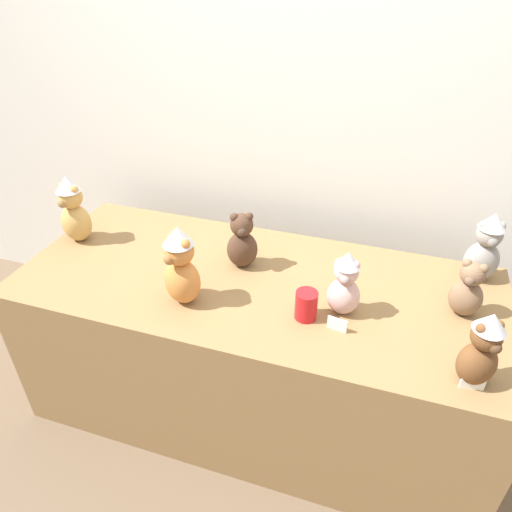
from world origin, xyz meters
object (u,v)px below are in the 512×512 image
Objects in this scene: teddy_bear_blush at (345,284)px; teddy_bear_honey at (73,210)px; teddy_bear_mocha at (468,290)px; teddy_bear_ginger at (181,266)px; teddy_bear_cocoa at (242,242)px; teddy_bear_chestnut at (482,350)px; display_table at (256,347)px; party_cup_red at (306,305)px; teddy_bear_ash at (485,248)px.

teddy_bear_blush is 1.22m from teddy_bear_honey.
teddy_bear_ginger is (-0.99, -0.24, 0.05)m from teddy_bear_mocha.
teddy_bear_chestnut is at bearing -45.62° from teddy_bear_cocoa.
teddy_bear_cocoa is (-0.86, 0.04, 0.01)m from teddy_bear_mocha.
teddy_bear_chestnut reaches higher than display_table.
teddy_bear_ginger reaches higher than teddy_bear_cocoa.
teddy_bear_blush reaches higher than party_cup_red.
teddy_bear_mocha is 1.02m from teddy_bear_ginger.
teddy_bear_cocoa is (-0.09, 0.09, 0.48)m from display_table.
teddy_bear_cocoa reaches higher than display_table.
party_cup_red is (0.46, 0.05, -0.10)m from teddy_bear_ginger.
teddy_bear_ginger is at bearing -168.08° from teddy_bear_ash.
teddy_bear_chestnut reaches higher than teddy_bear_cocoa.
display_table is 0.97m from teddy_bear_chestnut.
teddy_bear_honey reaches higher than teddy_bear_mocha.
teddy_bear_mocha is 0.43m from teddy_bear_blush.
party_cup_red is (-0.53, -0.20, -0.05)m from teddy_bear_mocha.
teddy_bear_honey is at bearing 169.38° from party_cup_red.
teddy_bear_honey is at bearing -164.52° from teddy_bear_mocha.
teddy_bear_ash reaches higher than party_cup_red.
teddy_bear_ash is 1.71m from teddy_bear_honey.
party_cup_red reaches higher than display_table.
teddy_bear_chestnut is at bearing -108.18° from teddy_bear_ash.
teddy_bear_honey is at bearing 174.96° from teddy_bear_ash.
teddy_bear_mocha is at bearing 11.14° from teddy_bear_honey.
teddy_bear_ash is at bearing 50.70° from teddy_bear_chestnut.
party_cup_red is at bearing -152.61° from teddy_bear_blush.
teddy_bear_ash is at bearing 19.59° from teddy_bear_honey.
teddy_bear_blush is (-0.41, -0.13, 0.02)m from teddy_bear_mocha.
teddy_bear_honey reaches higher than teddy_bear_ash.
teddy_bear_ginger is at bearing -137.38° from teddy_bear_cocoa.
teddy_bear_cocoa is 0.32m from teddy_bear_ginger.
teddy_bear_honey is at bearing 159.86° from teddy_bear_cocoa.
display_table is at bearing 7.82° from teddy_bear_honey.
teddy_bear_honey is (-1.63, 0.01, 0.05)m from teddy_bear_mocha.
teddy_bear_honey reaches higher than teddy_bear_chestnut.
teddy_bear_cocoa is 0.95× the size of teddy_bear_blush.
display_table is at bearing -160.80° from teddy_bear_mocha.
teddy_bear_cocoa is at bearing 122.72° from teddy_bear_chestnut.
display_table is at bearing 164.13° from teddy_bear_blush.
teddy_bear_honey is (-0.77, -0.03, 0.04)m from teddy_bear_cocoa.
teddy_bear_chestnut is at bearing -71.37° from teddy_bear_mocha.
teddy_bear_honey is (-0.64, 0.25, -0.00)m from teddy_bear_ginger.
teddy_bear_ginger is 1.19× the size of teddy_bear_chestnut.
teddy_bear_ginger is 1.09× the size of teddy_bear_ash.
teddy_bear_blush is at bearing 120.68° from teddy_bear_chestnut.
teddy_bear_ash is (1.06, 0.49, -0.01)m from teddy_bear_ginger.
display_table is 8.58× the size of teddy_bear_mocha.
display_table is 7.45× the size of teddy_bear_blush.
teddy_bear_mocha is 0.77× the size of teddy_bear_ash.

